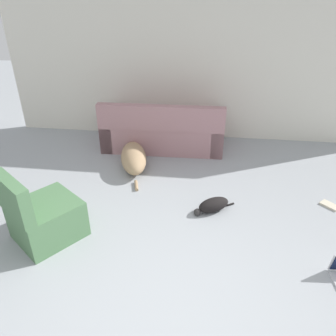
% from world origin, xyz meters
% --- Properties ---
extents(ground_plane, '(20.00, 20.00, 0.00)m').
position_xyz_m(ground_plane, '(0.00, 0.00, 0.00)').
color(ground_plane, '#999EA3').
extents(wall_back, '(6.67, 0.06, 2.55)m').
position_xyz_m(wall_back, '(0.00, 3.97, 1.28)').
color(wall_back, silver).
rests_on(wall_back, ground_plane).
extents(couch, '(2.03, 0.86, 0.85)m').
position_xyz_m(couch, '(-0.51, 3.38, 0.28)').
color(couch, '#A3757A').
rests_on(couch, ground_plane).
extents(dog, '(0.61, 1.33, 0.33)m').
position_xyz_m(dog, '(-0.87, 2.66, 0.16)').
color(dog, '#A38460').
rests_on(dog, ground_plane).
extents(cat, '(0.53, 0.38, 0.17)m').
position_xyz_m(cat, '(0.36, 1.64, 0.08)').
color(cat, black).
rests_on(cat, ground_plane).
extents(book_cream, '(0.25, 0.25, 0.02)m').
position_xyz_m(book_cream, '(1.85, 1.91, 0.01)').
color(book_cream, beige).
rests_on(book_cream, ground_plane).
extents(side_chair, '(0.90, 0.91, 0.86)m').
position_xyz_m(side_chair, '(-1.49, 0.91, 0.28)').
color(side_chair, '#4C754C').
rests_on(side_chair, ground_plane).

